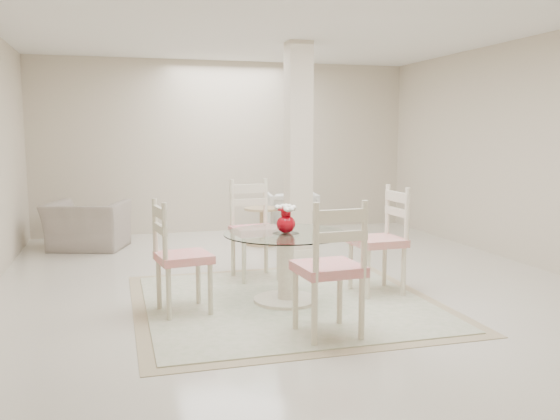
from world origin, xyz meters
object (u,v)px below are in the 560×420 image
object	(u,v)px
dining_chair_north	(253,221)
side_table	(262,227)
dining_chair_south	(332,259)
column	(298,151)
dining_chair_west	(175,249)
dining_table	(286,267)
dining_chair_east	(384,232)
recliner_taupe	(88,226)
armchair_white	(291,214)
red_vase	(286,219)

from	to	relation	value
dining_chair_north	side_table	bearing A→B (deg)	67.38
dining_chair_south	side_table	size ratio (longest dim) A/B	2.27
column	dining_chair_west	distance (m)	2.86
dining_table	dining_chair_east	size ratio (longest dim) A/B	0.98
dining_chair_west	dining_chair_south	xyz separation A→B (m)	(1.09, -0.95, 0.04)
dining_chair_north	column	bearing A→B (deg)	44.85
dining_chair_north	dining_chair_west	xyz separation A→B (m)	(-0.95, -1.10, -0.04)
side_table	dining_table	bearing A→B (deg)	-99.66
dining_chair_east	dining_chair_north	distance (m)	1.45
dining_chair_east	dining_chair_west	bearing A→B (deg)	-88.67
dining_chair_east	recliner_taupe	distance (m)	4.28
dining_chair_north	armchair_white	bearing A→B (deg)	58.45
dining_chair_east	armchair_white	bearing A→B (deg)	176.30
column	recliner_taupe	bearing A→B (deg)	156.12
red_vase	dining_chair_south	size ratio (longest dim) A/B	0.22
dining_chair_east	dining_chair_north	size ratio (longest dim) A/B	0.99
dining_chair_north	dining_chair_south	size ratio (longest dim) A/B	0.99
dining_chair_north	dining_chair_south	bearing A→B (deg)	-91.86
dining_chair_east	recliner_taupe	xyz separation A→B (m)	(-2.90, 3.13, -0.29)
dining_table	dining_chair_west	xyz separation A→B (m)	(-1.02, -0.08, 0.25)
dining_chair_west	side_table	distance (m)	3.35
dining_chair_south	side_table	xyz separation A→B (m)	(0.42, 3.92, -0.38)
side_table	dining_chair_west	bearing A→B (deg)	-116.98
dining_table	side_table	size ratio (longest dim) A/B	2.18
column	dining_chair_south	distance (m)	3.22
dining_table	dining_chair_west	distance (m)	1.05
red_vase	dining_chair_east	size ratio (longest dim) A/B	0.23
red_vase	armchair_white	xyz separation A→B (m)	(1.08, 3.42, -0.45)
dining_chair_west	column	bearing A→B (deg)	-48.80
recliner_taupe	side_table	size ratio (longest dim) A/B	1.90
dining_chair_east	dining_chair_west	distance (m)	2.05
dining_chair_east	armchair_white	xyz separation A→B (m)	(0.06, 3.35, -0.27)
column	dining_table	bearing A→B (deg)	-110.36
column	armchair_white	distance (m)	1.75
dining_table	red_vase	size ratio (longest dim) A/B	4.28
dining_table	dining_chair_north	bearing A→B (deg)	94.03
red_vase	column	bearing A→B (deg)	69.66
column	dining_table	distance (m)	2.39
recliner_taupe	dining_chair_west	bearing A→B (deg)	122.77
column	red_vase	bearing A→B (deg)	-110.34
dining_chair_west	dining_chair_north	bearing A→B (deg)	-49.47
column	side_table	distance (m)	1.43
red_vase	side_table	xyz separation A→B (m)	(0.49, 2.89, -0.55)
armchair_white	side_table	bearing A→B (deg)	49.11
dining_chair_north	armchair_white	world-z (taller)	dining_chair_north
dining_chair_north	dining_chair_south	distance (m)	2.05
red_vase	dining_chair_south	world-z (taller)	dining_chair_south
red_vase	dining_chair_west	bearing A→B (deg)	-175.79
side_table	dining_chair_south	bearing A→B (deg)	-96.16
dining_table	side_table	distance (m)	2.94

